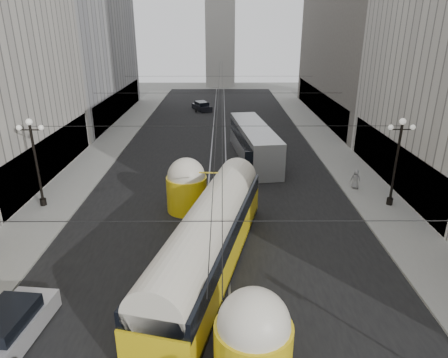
{
  "coord_description": "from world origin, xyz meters",
  "views": [
    {
      "loc": [
        0.4,
        -8.43,
        12.4
      ],
      "look_at": [
        0.5,
        12.74,
        4.2
      ],
      "focal_mm": 32.0,
      "sensor_mm": 36.0,
      "label": 1
    }
  ],
  "objects_px": {
    "streetcar": "(209,237)",
    "city_bus": "(254,141)",
    "sedan_silver": "(8,329)",
    "pedestrian_sidewalk_right": "(356,179)"
  },
  "relations": [
    {
      "from": "sedan_silver",
      "to": "city_bus",
      "type": "bearing_deg",
      "value": 63.88
    },
    {
      "from": "sedan_silver",
      "to": "pedestrian_sidewalk_right",
      "type": "xyz_separation_m",
      "value": [
        19.48,
        16.45,
        0.22
      ]
    },
    {
      "from": "streetcar",
      "to": "city_bus",
      "type": "xyz_separation_m",
      "value": [
        3.78,
        18.88,
        -0.1
      ]
    },
    {
      "from": "streetcar",
      "to": "city_bus",
      "type": "relative_size",
      "value": 1.31
    },
    {
      "from": "streetcar",
      "to": "pedestrian_sidewalk_right",
      "type": "relative_size",
      "value": 11.43
    },
    {
      "from": "sedan_silver",
      "to": "pedestrian_sidewalk_right",
      "type": "height_order",
      "value": "pedestrian_sidewalk_right"
    },
    {
      "from": "streetcar",
      "to": "sedan_silver",
      "type": "distance_m",
      "value": 9.86
    },
    {
      "from": "streetcar",
      "to": "city_bus",
      "type": "height_order",
      "value": "streetcar"
    },
    {
      "from": "city_bus",
      "to": "sedan_silver",
      "type": "bearing_deg",
      "value": -116.12
    },
    {
      "from": "pedestrian_sidewalk_right",
      "to": "sedan_silver",
      "type": "bearing_deg",
      "value": 61.88
    }
  ]
}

